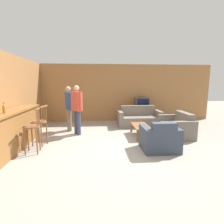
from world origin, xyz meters
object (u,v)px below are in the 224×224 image
at_px(tv_unit, 141,115).
at_px(armchair_near, 160,139).
at_px(bar_chair_near, 32,130).
at_px(person_by_window, 69,106).
at_px(coffee_table, 141,127).
at_px(couch_far, 139,119).
at_px(bottle, 4,108).
at_px(bar_chair_mid, 39,125).
at_px(loveseat_right, 177,127).
at_px(book_on_table, 142,126).
at_px(tv, 142,103).
at_px(person_by_counter, 77,107).

bearing_deg(tv_unit, armchair_near, -96.33).
distance_m(bar_chair_near, person_by_window, 2.17).
relative_size(coffee_table, person_by_window, 0.66).
height_order(bar_chair_near, couch_far, bar_chair_near).
xyz_separation_m(bar_chair_near, coffee_table, (3.03, 1.17, -0.29)).
distance_m(armchair_near, bottle, 3.87).
height_order(armchair_near, person_by_window, person_by_window).
bearing_deg(bar_chair_mid, loveseat_right, 7.97).
bearing_deg(couch_far, book_on_table, -100.00).
bearing_deg(loveseat_right, tv, 105.90).
bearing_deg(bar_chair_near, tv_unit, 43.23).
bearing_deg(bar_chair_near, loveseat_right, 15.05).
relative_size(armchair_near, bottle, 3.66).
xyz_separation_m(bar_chair_mid, couch_far, (3.32, 2.06, -0.30)).
bearing_deg(book_on_table, bar_chair_near, -160.95).
bearing_deg(tv_unit, person_by_window, -156.31).
relative_size(bar_chair_near, loveseat_right, 0.86).
bearing_deg(bar_chair_near, person_by_counter, 59.30).
xyz_separation_m(tv, bottle, (-4.16, -3.55, 0.32)).
bearing_deg(person_by_window, bottle, -116.62).
bearing_deg(person_by_window, couch_far, 11.12).
bearing_deg(person_by_window, bar_chair_mid, -110.63).
bearing_deg(tv_unit, couch_far, -110.85).
height_order(bar_chair_mid, tv_unit, bar_chair_mid).
xyz_separation_m(tv_unit, bottle, (-4.16, -3.56, 0.88)).
relative_size(couch_far, tv_unit, 1.57).
bearing_deg(person_by_counter, person_by_window, 125.01).
relative_size(bar_chair_near, book_on_table, 5.00).
relative_size(book_on_table, person_by_window, 0.14).
relative_size(bar_chair_mid, book_on_table, 5.00).
bearing_deg(book_on_table, coffee_table, 94.11).
height_order(bar_chair_mid, person_by_window, person_by_window).
relative_size(bar_chair_near, person_by_window, 0.69).
xyz_separation_m(tv_unit, book_on_table, (-0.58, -2.36, 0.09)).
xyz_separation_m(book_on_table, person_by_window, (-2.47, 1.02, 0.54)).
height_order(tv_unit, book_on_table, tv_unit).
distance_m(loveseat_right, coffee_table, 1.23).
relative_size(loveseat_right, tv_unit, 1.19).
bearing_deg(couch_far, bottle, -144.45).
relative_size(book_on_table, person_by_counter, 0.14).
height_order(loveseat_right, book_on_table, loveseat_right).
height_order(coffee_table, person_by_window, person_by_window).
bearing_deg(couch_far, armchair_near, -91.79).
height_order(coffee_table, person_by_counter, person_by_counter).
height_order(bar_chair_mid, tv, bar_chair_mid).
relative_size(tv_unit, person_by_window, 0.68).
height_order(armchair_near, book_on_table, armchair_near).
height_order(tv_unit, person_by_window, person_by_window).
xyz_separation_m(loveseat_right, person_by_window, (-3.69, 0.92, 0.63)).
bearing_deg(coffee_table, tv, 75.26).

